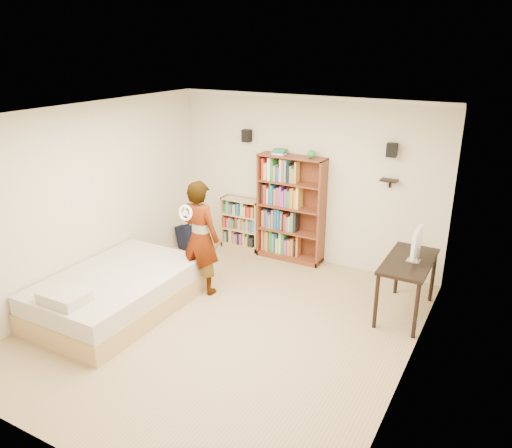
{
  "coord_description": "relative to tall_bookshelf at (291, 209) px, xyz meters",
  "views": [
    {
      "loc": [
        3.06,
        -4.73,
        3.46
      ],
      "look_at": [
        0.12,
        0.6,
        1.23
      ],
      "focal_mm": 35.0,
      "sensor_mm": 36.0,
      "label": 1
    }
  ],
  "objects": [
    {
      "name": "ground",
      "position": [
        0.19,
        -2.34,
        -0.88
      ],
      "size": [
        4.5,
        5.0,
        0.01
      ],
      "primitive_type": "cube",
      "color": "tan",
      "rests_on": "ground"
    },
    {
      "name": "room_shell",
      "position": [
        0.19,
        -2.34,
        0.88
      ],
      "size": [
        4.52,
        5.02,
        2.71
      ],
      "color": "beige",
      "rests_on": "ground"
    },
    {
      "name": "crown_molding",
      "position": [
        0.19,
        -2.34,
        1.79
      ],
      "size": [
        4.5,
        5.0,
        0.06
      ],
      "color": "white",
      "rests_on": "room_shell"
    },
    {
      "name": "speaker_left",
      "position": [
        -0.86,
        0.06,
        1.12
      ],
      "size": [
        0.14,
        0.12,
        0.2
      ],
      "primitive_type": "cube",
      "color": "black",
      "rests_on": "room_shell"
    },
    {
      "name": "speaker_right",
      "position": [
        1.54,
        0.06,
        1.12
      ],
      "size": [
        0.14,
        0.12,
        0.2
      ],
      "primitive_type": "cube",
      "color": "black",
      "rests_on": "room_shell"
    },
    {
      "name": "wall_shelf",
      "position": [
        1.54,
        0.07,
        0.67
      ],
      "size": [
        0.25,
        0.16,
        0.02
      ],
      "primitive_type": "cube",
      "color": "black",
      "rests_on": "room_shell"
    },
    {
      "name": "tall_bookshelf",
      "position": [
        0.0,
        0.0,
        0.0
      ],
      "size": [
        1.11,
        0.32,
        1.76
      ],
      "primitive_type": null,
      "color": "maroon",
      "rests_on": "ground"
    },
    {
      "name": "low_bookshelf",
      "position": [
        -0.96,
        0.03,
        -0.43
      ],
      "size": [
        0.72,
        0.27,
        0.9
      ],
      "primitive_type": null,
      "color": "tan",
      "rests_on": "ground"
    },
    {
      "name": "computer_desk",
      "position": [
        2.13,
        -0.91,
        -0.49
      ],
      "size": [
        0.58,
        1.16,
        0.79
      ],
      "primitive_type": null,
      "color": "black",
      "rests_on": "ground"
    },
    {
      "name": "imac",
      "position": [
        2.18,
        -0.93,
        0.13
      ],
      "size": [
        0.14,
        0.45,
        0.44
      ],
      "primitive_type": null,
      "rotation": [
        0.0,
        0.0,
        0.12
      ],
      "color": "white",
      "rests_on": "computer_desk"
    },
    {
      "name": "daybed",
      "position": [
        -1.32,
        -2.7,
        -0.55
      ],
      "size": [
        1.45,
        2.24,
        0.66
      ],
      "primitive_type": null,
      "color": "beige",
      "rests_on": "ground"
    },
    {
      "name": "person",
      "position": [
        -0.63,
        -1.68,
        -0.04
      ],
      "size": [
        0.63,
        0.42,
        1.68
      ],
      "primitive_type": "imported",
      "rotation": [
        0.0,
        0.0,
        3.11
      ],
      "color": "black",
      "rests_on": "ground"
    },
    {
      "name": "wii_wheel",
      "position": [
        -0.63,
        -1.99,
        0.42
      ],
      "size": [
        0.22,
        0.08,
        0.22
      ],
      "primitive_type": "torus",
      "rotation": [
        1.36,
        0.0,
        0.0
      ],
      "color": "white",
      "rests_on": "person"
    },
    {
      "name": "navy_bag",
      "position": [
        -1.8,
        -0.51,
        -0.66
      ],
      "size": [
        0.36,
        0.28,
        0.44
      ],
      "primitive_type": null,
      "rotation": [
        0.0,
        0.0,
        -0.22
      ],
      "color": "black",
      "rests_on": "ground"
    }
  ]
}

